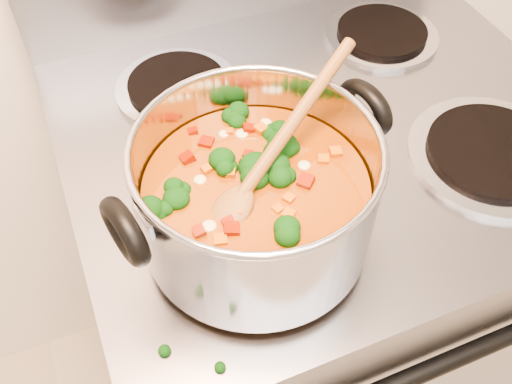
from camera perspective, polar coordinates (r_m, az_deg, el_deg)
electric_range at (r=1.18m, az=4.87°, el=-9.14°), size 0.74×0.67×1.08m
stockpot at (r=0.62m, az=0.02°, el=-0.50°), size 0.32×0.26×0.16m
wooden_spoon at (r=0.59m, az=0.68°, el=2.68°), size 0.23×0.16×0.11m
cooktop_crumbs at (r=0.64m, az=8.69°, el=-11.49°), size 0.35×0.06×0.01m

